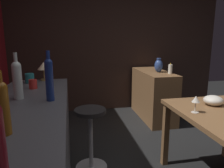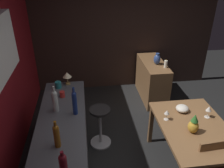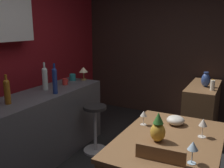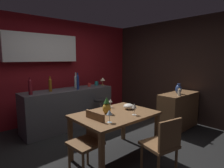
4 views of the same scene
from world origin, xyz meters
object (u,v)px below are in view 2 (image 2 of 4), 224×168
Objects in this scene: bar_stool at (100,126)px; vase_ceramic_blue at (157,59)px; wine_bottle_amber at (57,135)px; wine_glass_left at (209,109)px; wine_glass_center at (167,113)px; dining_table at (194,131)px; cup_red at (62,94)px; wine_bottle_cobalt at (75,102)px; wine_bottle_clear at (55,100)px; wine_bottle_ruby at (64,166)px; fruit_bowl at (182,108)px; pineapple_centerpiece at (194,125)px; cup_teal at (58,85)px; counter_lamp at (67,75)px; pillar_candle_tall at (166,64)px; sideboard_cabinet at (152,80)px.

bar_stool is 1.83m from vase_ceramic_blue.
vase_ceramic_blue is at bearing -39.14° from wine_bottle_amber.
wine_glass_left is 1.19× the size of wine_glass_center.
wine_glass_center is 0.46× the size of wine_bottle_amber.
vase_ceramic_blue reaches higher than dining_table.
wine_bottle_cobalt is at bearing -156.46° from cup_red.
wine_bottle_clear reaches higher than wine_bottle_ruby.
wine_bottle_amber is at bearing 100.24° from dining_table.
fruit_bowl is 0.79× the size of vase_ceramic_blue.
pineapple_centerpiece is (-0.27, 0.34, -0.02)m from wine_glass_left.
dining_table is 1.39m from bar_stool.
counter_lamp reaches higher than cup_teal.
pillar_candle_tall is at bearing -52.81° from bar_stool.
wine_bottle_clear reaches higher than pillar_candle_tall.
pillar_candle_tall reaches higher than sideboard_cabinet.
cup_teal is (0.73, 0.27, -0.13)m from wine_bottle_cobalt.
fruit_bowl is 1.40× the size of cup_teal.
wine_bottle_ruby reaches higher than wine_glass_left.
wine_bottle_ruby is (-0.65, 1.54, 0.21)m from pineapple_centerpiece.
sideboard_cabinet is at bearing -42.46° from wine_bottle_cobalt.
cup_red is at bearing 83.74° from bar_stool.
pineapple_centerpiece is (-0.29, -0.24, -0.00)m from wine_glass_center.
wine_bottle_ruby is (-1.01, 0.08, -0.02)m from wine_bottle_cobalt.
wine_bottle_amber is at bearing -173.99° from wine_bottle_clear.
wine_bottle_amber reaches higher than fruit_bowl.
wine_bottle_amber is 0.85× the size of wine_bottle_cobalt.
counter_lamp is at bearing 56.08° from wine_glass_center.
wine_bottle_cobalt is at bearing 86.97° from wine_glass_left.
pineapple_centerpiece reaches higher than wine_glass_center.
wine_bottle_clear is at bearing 170.69° from cup_red.
wine_bottle_amber is at bearing 136.56° from pillar_candle_tall.
dining_table is 11.51× the size of cup_red.
dining_table is 0.37m from fruit_bowl.
pineapple_centerpiece reaches higher than cup_teal.
dining_table is 7.12× the size of wine_glass_left.
cup_red is at bearing 123.01° from vase_ceramic_blue.
bar_stool is 1.82× the size of wine_bottle_clear.
cup_red reaches higher than wine_glass_center.
fruit_bowl is 1.95m from wine_bottle_ruby.
wine_glass_left is at bearing -93.03° from wine_bottle_cobalt.
dining_table is 1.79m from wine_bottle_amber.
wine_bottle_amber is at bearing 142.61° from sideboard_cabinet.
fruit_bowl is (0.18, 0.29, -0.09)m from wine_glass_left.
bar_stool is 3.93× the size of pillar_candle_tall.
counter_lamp is (1.09, 1.67, 0.40)m from dining_table.
wine_bottle_ruby is 2.60× the size of cup_teal.
pillar_candle_tall reaches higher than dining_table.
cup_red reaches higher than fruit_bowl.
cup_teal is 0.76× the size of pillar_candle_tall.
sideboard_cabinet is 2.01m from counter_lamp.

